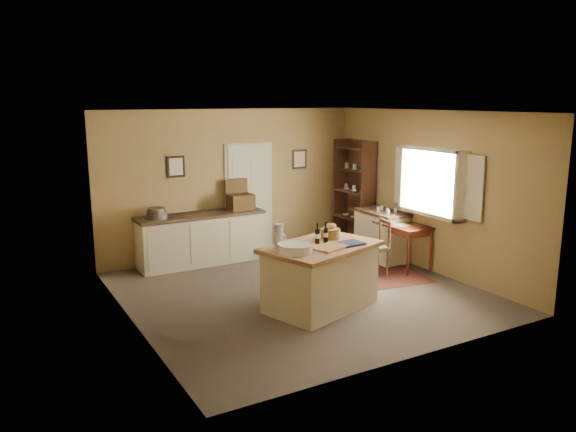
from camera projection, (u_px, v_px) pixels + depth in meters
name	position (u px, v px, depth m)	size (l,w,h in m)	color
ground	(300.00, 293.00, 8.50)	(5.00, 5.00, 0.00)	brown
wall_back	(231.00, 183.00, 10.35)	(5.00, 0.10, 2.70)	olive
wall_front	(419.00, 242.00, 6.09)	(5.00, 0.10, 2.70)	olive
wall_left	(129.00, 223.00, 7.01)	(0.10, 5.00, 2.70)	olive
wall_right	(428.00, 191.00, 9.43)	(0.10, 5.00, 2.70)	olive
ceiling	(301.00, 112.00, 7.94)	(5.00, 5.00, 0.00)	silver
door	(249.00, 198.00, 10.55)	(0.97, 0.06, 2.11)	beige
framed_prints	(241.00, 163.00, 10.35)	(2.82, 0.02, 0.38)	black
window	(434.00, 181.00, 9.18)	(0.25, 1.99, 1.12)	beige
work_island	(320.00, 275.00, 7.79)	(1.82, 1.46, 1.20)	beige
sideboard	(202.00, 237.00, 9.92)	(2.26, 0.64, 1.18)	beige
rug	(383.00, 272.00, 9.51)	(1.10, 1.60, 0.01)	#502519
writing_desk	(403.00, 230.00, 9.64)	(0.58, 0.95, 0.82)	#38140B
desk_chair	(374.00, 248.00, 9.31)	(0.42, 0.42, 0.90)	#331B12
right_cabinet	(382.00, 235.00, 10.16)	(0.56, 1.00, 0.99)	beige
shelving_unit	(356.00, 194.00, 10.98)	(0.36, 0.94, 2.10)	#331B12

